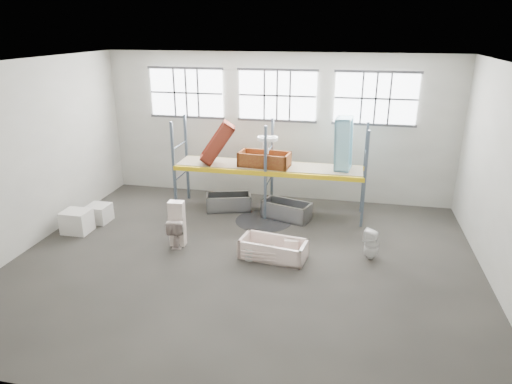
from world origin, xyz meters
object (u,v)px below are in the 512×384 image
(toilet_beige, at_px, (178,231))
(rust_tub_flat, at_px, (264,159))
(carton_near, at_px, (77,221))
(steel_tub_right, at_px, (286,210))
(bucket, at_px, (250,254))
(cistern_tall, at_px, (177,223))
(bathtub_beige, at_px, (273,249))
(blue_tub_upright, at_px, (343,144))
(toilet_white, at_px, (371,244))
(steel_tub_left, at_px, (229,202))

(toilet_beige, relative_size, rust_tub_flat, 0.52)
(carton_near, bearing_deg, steel_tub_right, 21.10)
(bucket, bearing_deg, cistern_tall, 169.04)
(cistern_tall, bearing_deg, bathtub_beige, -7.92)
(cistern_tall, height_order, steel_tub_right, cistern_tall)
(rust_tub_flat, bearing_deg, blue_tub_upright, 4.91)
(cistern_tall, relative_size, rust_tub_flat, 0.81)
(toilet_white, xyz_separation_m, rust_tub_flat, (-3.35, 2.52, 1.41))
(steel_tub_left, relative_size, steel_tub_right, 0.97)
(bathtub_beige, xyz_separation_m, carton_near, (-5.99, 0.37, 0.08))
(bucket, bearing_deg, steel_tub_left, 114.29)
(blue_tub_upright, bearing_deg, steel_tub_right, -161.75)
(bathtub_beige, relative_size, toilet_white, 2.09)
(toilet_white, xyz_separation_m, steel_tub_left, (-4.55, 2.50, -0.14))
(toilet_beige, bearing_deg, toilet_white, 173.68)
(steel_tub_left, bearing_deg, toilet_beige, -104.69)
(toilet_beige, height_order, carton_near, toilet_beige)
(cistern_tall, distance_m, rust_tub_flat, 3.59)
(toilet_beige, distance_m, bucket, 2.23)
(toilet_white, bearing_deg, cistern_tall, -69.27)
(bathtub_beige, bearing_deg, carton_near, -174.79)
(toilet_beige, xyz_separation_m, toilet_white, (5.28, 0.26, -0.00))
(steel_tub_left, bearing_deg, steel_tub_right, -8.94)
(toilet_beige, relative_size, bucket, 2.51)
(bathtub_beige, bearing_deg, toilet_beige, -175.74)
(cistern_tall, relative_size, steel_tub_left, 0.89)
(toilet_beige, xyz_separation_m, blue_tub_upright, (4.35, 2.99, 1.98))
(bathtub_beige, bearing_deg, steel_tub_left, 132.99)
(toilet_white, height_order, blue_tub_upright, blue_tub_upright)
(steel_tub_right, distance_m, bucket, 2.95)
(toilet_beige, xyz_separation_m, steel_tub_left, (0.72, 2.76, -0.15))
(bathtub_beige, height_order, steel_tub_right, steel_tub_right)
(toilet_white, distance_m, rust_tub_flat, 4.42)
(steel_tub_right, xyz_separation_m, rust_tub_flat, (-0.79, 0.33, 1.54))
(toilet_white, bearing_deg, bathtub_beige, -61.67)
(toilet_beige, xyz_separation_m, steel_tub_right, (2.72, 2.45, -0.14))
(toilet_beige, distance_m, cistern_tall, 0.23)
(bathtub_beige, xyz_separation_m, toilet_beige, (-2.75, 0.22, 0.16))
(cistern_tall, height_order, carton_near, cistern_tall)
(toilet_beige, distance_m, blue_tub_upright, 5.64)
(steel_tub_left, bearing_deg, bathtub_beige, -55.77)
(steel_tub_left, xyz_separation_m, blue_tub_upright, (3.63, 0.23, 2.13))
(carton_near, bearing_deg, bucket, -6.32)
(bathtub_beige, height_order, rust_tub_flat, rust_tub_flat)
(steel_tub_left, relative_size, rust_tub_flat, 0.92)
(steel_tub_right, relative_size, blue_tub_upright, 0.93)
(bathtub_beige, xyz_separation_m, bucket, (-0.58, -0.23, -0.09))
(cistern_tall, distance_m, bucket, 2.25)
(toilet_beige, bearing_deg, bucket, 159.29)
(steel_tub_left, height_order, blue_tub_upright, blue_tub_upright)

